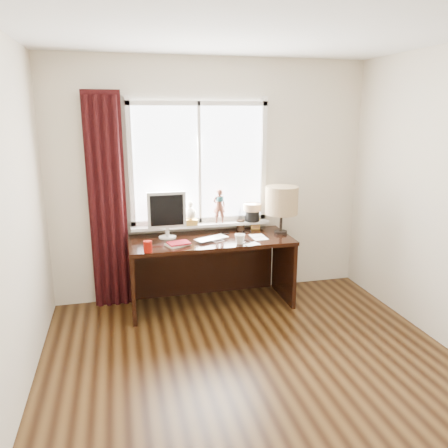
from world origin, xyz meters
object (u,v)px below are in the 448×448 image
object	(u,v)px
laptop	(211,239)
red_cup	(148,247)
mug	(240,239)
table_lamp	(282,201)
desk	(209,258)
monitor	(167,212)

from	to	relation	value
laptop	red_cup	xyz separation A→B (m)	(-0.67, -0.24, 0.04)
laptop	red_cup	bearing A→B (deg)	175.97
mug	red_cup	bearing A→B (deg)	-176.86
table_lamp	desk	bearing A→B (deg)	173.66
desk	table_lamp	size ratio (longest dim) A/B	3.27
mug	monitor	xyz separation A→B (m)	(-0.68, 0.39, 0.23)
laptop	table_lamp	distance (m)	0.87
laptop	red_cup	world-z (taller)	red_cup
monitor	table_lamp	size ratio (longest dim) A/B	0.94
mug	monitor	bearing A→B (deg)	150.47
red_cup	table_lamp	xyz separation A→B (m)	(1.45, 0.31, 0.31)
table_lamp	monitor	bearing A→B (deg)	174.03
red_cup	desk	xyz separation A→B (m)	(0.67, 0.40, -0.30)
laptop	mug	xyz separation A→B (m)	(0.25, -0.19, 0.04)
desk	monitor	xyz separation A→B (m)	(-0.44, 0.04, 0.52)
monitor	mug	bearing A→B (deg)	-29.53
monitor	table_lamp	world-z (taller)	table_lamp
mug	desk	world-z (taller)	mug
mug	table_lamp	xyz separation A→B (m)	(0.54, 0.26, 0.31)
mug	red_cup	distance (m)	0.92
monitor	desk	bearing A→B (deg)	-5.29
laptop	mug	world-z (taller)	mug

